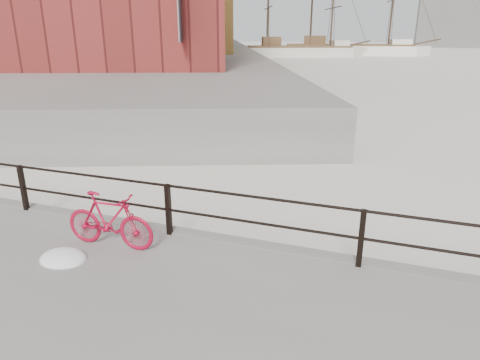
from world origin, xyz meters
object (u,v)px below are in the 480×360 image
Objects in this scene: bicycle at (109,220)px; schooner_left at (298,57)px; workboat_near at (71,78)px; workboat_far at (143,67)px; schooner_mid at (348,55)px.

schooner_left reaches higher than bicycle.
schooner_left is 1.94× the size of workboat_near.
workboat_near is 13.83m from workboat_far.
workboat_far is (-25.00, 41.20, -0.86)m from bicycle.
workboat_far reaches higher than bicycle.
bicycle is 80.65m from schooner_mid.
schooner_mid reaches higher than workboat_near.
schooner_left reaches higher than workboat_far.
workboat_near is at bearing -127.93° from schooner_left.
bicycle is 72.44m from schooner_left.
schooner_mid is 1.29× the size of schooner_left.
bicycle is at bearing -72.09° from workboat_near.
bicycle is 0.13× the size of workboat_near.
schooner_left is 32.74m from workboat_far.
schooner_mid is 2.51× the size of workboat_near.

